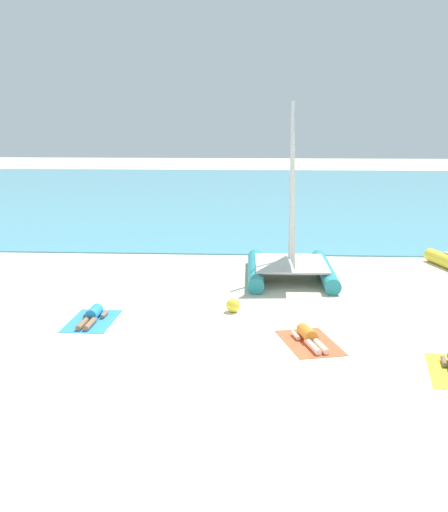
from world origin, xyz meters
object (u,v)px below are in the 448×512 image
object	(u,v)px
sunbather_middle	(309,336)
beach_ball	(233,305)
sunbather_left	(93,315)
towel_middle	(310,343)
sailboat_teal	(291,253)
towel_left	(92,321)

from	to	relation	value
sunbather_middle	beach_ball	distance (m)	2.86
sunbather_left	beach_ball	size ratio (longest dim) A/B	4.27
towel_middle	beach_ball	xyz separation A→B (m)	(-1.84, 2.27, 0.18)
sunbather_left	sailboat_teal	bearing A→B (deg)	43.47
sunbather_left	sunbather_middle	distance (m)	5.46
sunbather_left	beach_ball	bearing A→B (deg)	16.37
towel_left	sunbather_middle	xyz separation A→B (m)	(5.31, -1.23, 0.13)
sunbather_left	sunbather_middle	xyz separation A→B (m)	(5.31, -1.29, 0.00)
towel_middle	beach_ball	distance (m)	2.93
sailboat_teal	sunbather_left	distance (m)	6.92
towel_left	sunbather_left	world-z (taller)	sunbather_left
sunbather_left	sunbather_middle	bearing A→B (deg)	-11.99
sunbather_middle	beach_ball	bearing A→B (deg)	114.48
sailboat_teal	sunbather_left	xyz separation A→B (m)	(-5.14, -4.59, -0.69)
sailboat_teal	towel_middle	bearing A→B (deg)	-89.24
sailboat_teal	beach_ball	distance (m)	4.08
sunbather_middle	sunbather_left	bearing A→B (deg)	151.24
beach_ball	sailboat_teal	bearing A→B (deg)	65.78
sailboat_teal	towel_middle	size ratio (longest dim) A/B	2.89
sailboat_teal	sunbather_middle	distance (m)	5.92
sailboat_teal	beach_ball	size ratio (longest dim) A/B	15.01
beach_ball	towel_left	bearing A→B (deg)	-164.34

